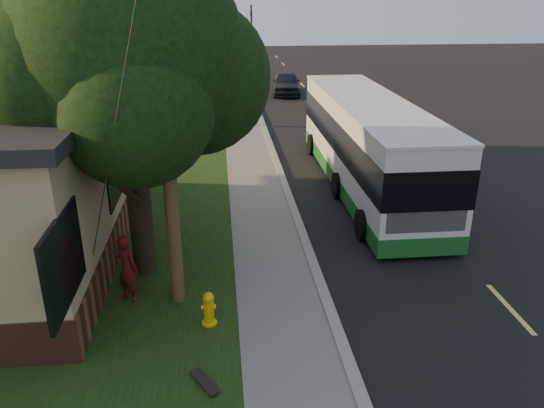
{
  "coord_description": "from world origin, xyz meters",
  "views": [
    {
      "loc": [
        -2.23,
        -9.41,
        6.53
      ],
      "look_at": [
        -0.99,
        2.98,
        1.5
      ],
      "focal_mm": 35.0,
      "sensor_mm": 36.0,
      "label": 1
    }
  ],
  "objects": [
    {
      "name": "curb",
      "position": [
        0.0,
        10.0,
        0.06
      ],
      "size": [
        0.25,
        80.0,
        0.12
      ],
      "primitive_type": "cube",
      "color": "gray",
      "rests_on": "ground"
    },
    {
      "name": "skateboard_main",
      "position": [
        -2.67,
        -1.85,
        0.13
      ],
      "size": [
        0.56,
        0.78,
        0.07
      ],
      "color": "black",
      "rests_on": "grass_verge"
    },
    {
      "name": "sidewalk",
      "position": [
        -1.0,
        10.0,
        0.04
      ],
      "size": [
        2.0,
        80.0,
        0.08
      ],
      "primitive_type": "cube",
      "color": "slate",
      "rests_on": "ground"
    },
    {
      "name": "bare_tree_far",
      "position": [
        -3.0,
        30.0,
        2.0
      ],
      "size": [
        1.38,
        1.21,
        4.03
      ],
      "color": "black",
      "rests_on": "grass_verge"
    },
    {
      "name": "fire_hydrant",
      "position": [
        -2.6,
        0.0,
        0.43
      ],
      "size": [
        0.32,
        0.32,
        0.74
      ],
      "color": "#F4B50C",
      "rests_on": "grass_verge"
    },
    {
      "name": "road",
      "position": [
        4.0,
        10.0,
        0.01
      ],
      "size": [
        8.0,
        80.0,
        0.01
      ],
      "primitive_type": "cube",
      "color": "black",
      "rests_on": "ground"
    },
    {
      "name": "skateboarder",
      "position": [
        -4.38,
        1.13,
        0.86
      ],
      "size": [
        0.68,
        0.66,
        1.58
      ],
      "primitive_type": "imported",
      "rotation": [
        0.0,
        0.0,
        2.46
      ],
      "color": "#501010",
      "rests_on": "grass_verge"
    },
    {
      "name": "distant_car",
      "position": [
        2.31,
        26.4,
        0.77
      ],
      "size": [
        2.27,
        4.66,
        1.53
      ],
      "primitive_type": "imported",
      "rotation": [
        0.0,
        0.0,
        -0.1
      ],
      "color": "black",
      "rests_on": "ground"
    },
    {
      "name": "traffic_signal",
      "position": [
        0.5,
        34.0,
        3.16
      ],
      "size": [
        0.18,
        0.22,
        5.5
      ],
      "color": "#2D2D30",
      "rests_on": "ground"
    },
    {
      "name": "bare_tree_near",
      "position": [
        -3.5,
        18.0,
        2.15
      ],
      "size": [
        1.38,
        1.21,
        4.31
      ],
      "color": "black",
      "rests_on": "grass_verge"
    },
    {
      "name": "ground",
      "position": [
        0.0,
        0.0,
        0.0
      ],
      "size": [
        120.0,
        120.0,
        0.0
      ],
      "primitive_type": "plane",
      "color": "black",
      "rests_on": "ground"
    },
    {
      "name": "utility_pole",
      "position": [
        -3.31,
        0.99,
        4.63
      ],
      "size": [
        2.86,
        3.21,
        9.07
      ],
      "color": "#473321",
      "rests_on": "ground"
    },
    {
      "name": "leafy_tree",
      "position": [
        -4.17,
        2.65,
        5.17
      ],
      "size": [
        6.3,
        6.0,
        7.8
      ],
      "color": "black",
      "rests_on": "grass_verge"
    },
    {
      "name": "grass_verge",
      "position": [
        -4.5,
        10.0,
        0.04
      ],
      "size": [
        5.0,
        80.0,
        0.07
      ],
      "primitive_type": "cube",
      "color": "black",
      "rests_on": "ground"
    },
    {
      "name": "transit_bus",
      "position": [
        2.84,
        7.97,
        1.66
      ],
      "size": [
        2.65,
        11.47,
        3.11
      ],
      "color": "beige",
      "rests_on": "ground"
    }
  ]
}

